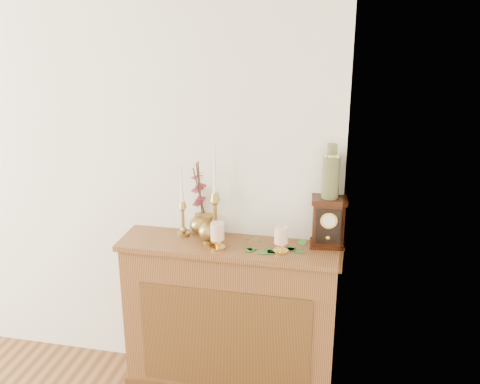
% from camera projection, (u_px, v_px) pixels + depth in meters
% --- Properties ---
extents(console_shelf, '(1.24, 0.34, 0.93)m').
position_uv_depth(console_shelf, '(230.00, 321.00, 3.26)').
color(console_shelf, brown).
rests_on(console_shelf, ground).
extents(candlestick_left, '(0.07, 0.07, 0.42)m').
position_uv_depth(candlestick_left, '(183.00, 213.00, 3.16)').
color(candlestick_left, '#AC9144').
rests_on(candlestick_left, console_shelf).
extents(candlestick_center, '(0.09, 0.09, 0.54)m').
position_uv_depth(candlestick_center, '(215.00, 207.00, 3.14)').
color(candlestick_center, '#AC9144').
rests_on(candlestick_center, console_shelf).
extents(bud_vase, '(0.10, 0.10, 0.17)m').
position_uv_depth(bud_vase, '(208.00, 229.00, 3.08)').
color(bud_vase, '#AC9144').
rests_on(bud_vase, console_shelf).
extents(ginger_jar, '(0.18, 0.19, 0.45)m').
position_uv_depth(ginger_jar, '(200.00, 199.00, 3.20)').
color(ginger_jar, '#AC9144').
rests_on(ginger_jar, console_shelf).
extents(pillar_candle_left, '(0.08, 0.08, 0.16)m').
position_uv_depth(pillar_candle_left, '(217.00, 235.00, 3.01)').
color(pillar_candle_left, gold).
rests_on(pillar_candle_left, console_shelf).
extents(pillar_candle_right, '(0.08, 0.08, 0.16)m').
position_uv_depth(pillar_candle_right, '(281.00, 238.00, 2.97)').
color(pillar_candle_right, gold).
rests_on(pillar_candle_right, console_shelf).
extents(ivy_garland, '(0.37, 0.19, 0.07)m').
position_uv_depth(ivy_garland, '(280.00, 247.00, 3.03)').
color(ivy_garland, '#246024').
rests_on(ivy_garland, console_shelf).
extents(mantel_clock, '(0.20, 0.15, 0.28)m').
position_uv_depth(mantel_clock, '(328.00, 222.00, 3.03)').
color(mantel_clock, black).
rests_on(mantel_clock, console_shelf).
extents(ceramic_vase, '(0.09, 0.09, 0.29)m').
position_uv_depth(ceramic_vase, '(331.00, 174.00, 2.94)').
color(ceramic_vase, '#1C3828').
rests_on(ceramic_vase, mantel_clock).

